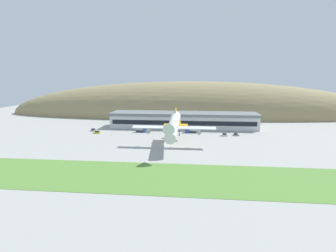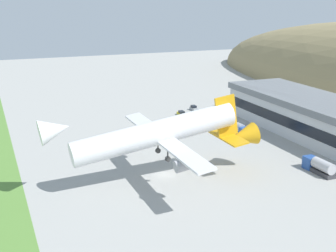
{
  "view_description": "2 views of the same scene",
  "coord_description": "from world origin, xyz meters",
  "px_view_note": "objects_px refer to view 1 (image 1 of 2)",
  "views": [
    {
      "loc": [
        12.61,
        -125.51,
        32.56
      ],
      "look_at": [
        -0.58,
        2.59,
        9.17
      ],
      "focal_mm": 28.0,
      "sensor_mm": 36.0,
      "label": 1
    },
    {
      "loc": [
        86.6,
        -33.98,
        36.97
      ],
      "look_at": [
        2.94,
        -0.47,
        11.68
      ],
      "focal_mm": 50.0,
      "sensor_mm": 36.0,
      "label": 2
    }
  ],
  "objects_px": {
    "service_car_3": "(97,132)",
    "box_truck": "(141,130)",
    "cargo_airplane": "(174,126)",
    "service_car_0": "(224,135)",
    "fuel_truck": "(192,130)",
    "terminal_building": "(184,119)",
    "service_car_2": "(94,130)",
    "traffic_cone_0": "(111,135)",
    "service_car_1": "(236,135)"
  },
  "relations": [
    {
      "from": "cargo_airplane",
      "to": "service_car_0",
      "type": "distance_m",
      "value": 38.63
    },
    {
      "from": "traffic_cone_0",
      "to": "service_car_2",
      "type": "bearing_deg",
      "value": 144.85
    },
    {
      "from": "service_car_3",
      "to": "fuel_truck",
      "type": "relative_size",
      "value": 0.51
    },
    {
      "from": "service_car_2",
      "to": "box_truck",
      "type": "relative_size",
      "value": 0.56
    },
    {
      "from": "box_truck",
      "to": "service_car_1",
      "type": "bearing_deg",
      "value": -4.71
    },
    {
      "from": "cargo_airplane",
      "to": "service_car_1",
      "type": "height_order",
      "value": "cargo_airplane"
    },
    {
      "from": "service_car_2",
      "to": "terminal_building",
      "type": "bearing_deg",
      "value": 18.34
    },
    {
      "from": "terminal_building",
      "to": "service_car_2",
      "type": "relative_size",
      "value": 26.6
    },
    {
      "from": "terminal_building",
      "to": "traffic_cone_0",
      "type": "height_order",
      "value": "terminal_building"
    },
    {
      "from": "fuel_truck",
      "to": "box_truck",
      "type": "height_order",
      "value": "fuel_truck"
    },
    {
      "from": "cargo_airplane",
      "to": "fuel_truck",
      "type": "height_order",
      "value": "cargo_airplane"
    },
    {
      "from": "service_car_2",
      "to": "box_truck",
      "type": "bearing_deg",
      "value": -0.64
    },
    {
      "from": "service_car_0",
      "to": "cargo_airplane",
      "type": "bearing_deg",
      "value": -136.34
    },
    {
      "from": "service_car_2",
      "to": "service_car_1",
      "type": "bearing_deg",
      "value": -3.29
    },
    {
      "from": "box_truck",
      "to": "service_car_0",
      "type": "bearing_deg",
      "value": -7.08
    },
    {
      "from": "cargo_airplane",
      "to": "traffic_cone_0",
      "type": "height_order",
      "value": "cargo_airplane"
    },
    {
      "from": "traffic_cone_0",
      "to": "terminal_building",
      "type": "bearing_deg",
      "value": 35.46
    },
    {
      "from": "service_car_0",
      "to": "service_car_2",
      "type": "relative_size",
      "value": 1.15
    },
    {
      "from": "service_car_1",
      "to": "traffic_cone_0",
      "type": "height_order",
      "value": "service_car_1"
    },
    {
      "from": "terminal_building",
      "to": "service_car_2",
      "type": "distance_m",
      "value": 58.94
    },
    {
      "from": "fuel_truck",
      "to": "traffic_cone_0",
      "type": "distance_m",
      "value": 48.21
    },
    {
      "from": "service_car_2",
      "to": "service_car_0",
      "type": "bearing_deg",
      "value": -4.64
    },
    {
      "from": "service_car_3",
      "to": "traffic_cone_0",
      "type": "height_order",
      "value": "service_car_3"
    },
    {
      "from": "terminal_building",
      "to": "service_car_3",
      "type": "height_order",
      "value": "terminal_building"
    },
    {
      "from": "service_car_0",
      "to": "fuel_truck",
      "type": "xyz_separation_m",
      "value": [
        -18.47,
        7.53,
        0.9
      ]
    },
    {
      "from": "service_car_2",
      "to": "service_car_3",
      "type": "xyz_separation_m",
      "value": [
        4.88,
        -6.58,
        -0.05
      ]
    },
    {
      "from": "service_car_3",
      "to": "terminal_building",
      "type": "bearing_deg",
      "value": 26.23
    },
    {
      "from": "service_car_1",
      "to": "service_car_0",
      "type": "bearing_deg",
      "value": -167.56
    },
    {
      "from": "fuel_truck",
      "to": "traffic_cone_0",
      "type": "height_order",
      "value": "fuel_truck"
    },
    {
      "from": "box_truck",
      "to": "service_car_3",
      "type": "bearing_deg",
      "value": -166.32
    },
    {
      "from": "cargo_airplane",
      "to": "traffic_cone_0",
      "type": "xyz_separation_m",
      "value": [
        -38.16,
        21.81,
        -9.84
      ]
    },
    {
      "from": "box_truck",
      "to": "fuel_truck",
      "type": "bearing_deg",
      "value": 2.5
    },
    {
      "from": "fuel_truck",
      "to": "terminal_building",
      "type": "bearing_deg",
      "value": 109.07
    },
    {
      "from": "cargo_airplane",
      "to": "service_car_0",
      "type": "xyz_separation_m",
      "value": [
        27.1,
        25.86,
        -9.44
      ]
    },
    {
      "from": "service_car_2",
      "to": "service_car_3",
      "type": "height_order",
      "value": "service_car_2"
    },
    {
      "from": "service_car_0",
      "to": "service_car_2",
      "type": "distance_m",
      "value": 80.5
    },
    {
      "from": "service_car_0",
      "to": "box_truck",
      "type": "distance_m",
      "value": 50.09
    },
    {
      "from": "service_car_1",
      "to": "service_car_3",
      "type": "bearing_deg",
      "value": -178.89
    },
    {
      "from": "service_car_3",
      "to": "box_truck",
      "type": "xyz_separation_m",
      "value": [
        25.66,
        6.25,
        0.92
      ]
    },
    {
      "from": "terminal_building",
      "to": "fuel_truck",
      "type": "bearing_deg",
      "value": -70.93
    },
    {
      "from": "service_car_3",
      "to": "fuel_truck",
      "type": "xyz_separation_m",
      "value": [
        56.89,
        7.61,
        0.96
      ]
    },
    {
      "from": "service_car_2",
      "to": "traffic_cone_0",
      "type": "relative_size",
      "value": 6.33
    },
    {
      "from": "terminal_building",
      "to": "service_car_1",
      "type": "height_order",
      "value": "terminal_building"
    },
    {
      "from": "service_car_0",
      "to": "service_car_3",
      "type": "relative_size",
      "value": 1.0
    },
    {
      "from": "terminal_building",
      "to": "service_car_2",
      "type": "bearing_deg",
      "value": -161.66
    },
    {
      "from": "service_car_1",
      "to": "service_car_2",
      "type": "bearing_deg",
      "value": 176.71
    },
    {
      "from": "service_car_3",
      "to": "box_truck",
      "type": "relative_size",
      "value": 0.64
    },
    {
      "from": "terminal_building",
      "to": "fuel_truck",
      "type": "relative_size",
      "value": 11.62
    },
    {
      "from": "cargo_airplane",
      "to": "service_car_2",
      "type": "xyz_separation_m",
      "value": [
        -53.14,
        32.37,
        -9.45
      ]
    },
    {
      "from": "service_car_1",
      "to": "box_truck",
      "type": "distance_m",
      "value": 56.73
    }
  ]
}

